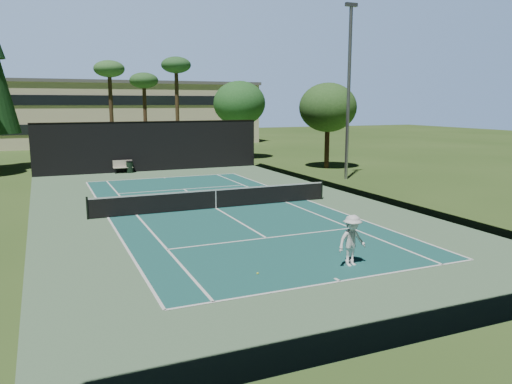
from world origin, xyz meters
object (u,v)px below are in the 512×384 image
player (352,241)px  tennis_ball_c (234,198)px  tennis_net (216,198)px  tennis_ball_d (130,200)px  park_bench (123,166)px  trash_bin (130,167)px  tennis_ball_b (146,202)px  tennis_ball_a (258,273)px

player → tennis_ball_c: 12.97m
tennis_net → tennis_ball_d: (-3.80, 3.93, -0.52)m
tennis_net → tennis_ball_d: tennis_net is taller
park_bench → trash_bin: (0.52, -0.11, -0.07)m
tennis_ball_c → tennis_ball_d: bearing=163.3°
tennis_ball_d → player: bearing=-71.1°
tennis_ball_b → park_bench: park_bench is taller
player → tennis_ball_d: size_ratio=25.10×
trash_bin → tennis_ball_d: bearing=-99.4°
player → trash_bin: bearing=88.4°
trash_bin → tennis_net: bearing=-83.2°
tennis_ball_b → tennis_ball_c: bearing=-8.9°
tennis_ball_c → park_bench: 14.15m
tennis_ball_b → park_bench: size_ratio=0.05×
tennis_ball_c → trash_bin: 13.90m
tennis_net → tennis_ball_b: size_ratio=178.33×
tennis_ball_a → tennis_ball_b: bearing=94.3°
tennis_ball_a → park_bench: size_ratio=0.05×
tennis_net → tennis_ball_a: (-2.08, -10.26, -0.52)m
tennis_ball_c → park_bench: size_ratio=0.05×
tennis_ball_a → park_bench: park_bench is taller
player → tennis_ball_b: (-4.28, 13.69, -0.84)m
tennis_ball_c → park_bench: (-4.24, 13.49, 0.51)m
tennis_net → tennis_ball_a: size_ratio=169.45×
tennis_ball_a → tennis_net: bearing=78.6°
player → park_bench: size_ratio=1.17×
tennis_ball_c → park_bench: park_bench is taller
tennis_ball_c → trash_bin: (-3.73, 13.39, 0.44)m
tennis_ball_a → tennis_ball_b: 13.29m
tennis_ball_a → tennis_ball_b: tennis_ball_a is taller
tennis_net → player: bearing=-83.6°
tennis_net → park_bench: tennis_net is taller
tennis_ball_a → tennis_ball_c: 13.09m
tennis_ball_c → trash_bin: size_ratio=0.08×
tennis_ball_b → trash_bin: 12.68m
player → tennis_net: bearing=88.2°
tennis_ball_a → tennis_ball_d: tennis_ball_a is taller
tennis_ball_c → trash_bin: trash_bin is taller
tennis_net → tennis_ball_c: size_ratio=170.02×
tennis_ball_b → tennis_ball_d: size_ratio=1.03×
tennis_ball_a → tennis_ball_d: bearing=96.9°
tennis_ball_b → tennis_ball_d: bearing=128.0°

